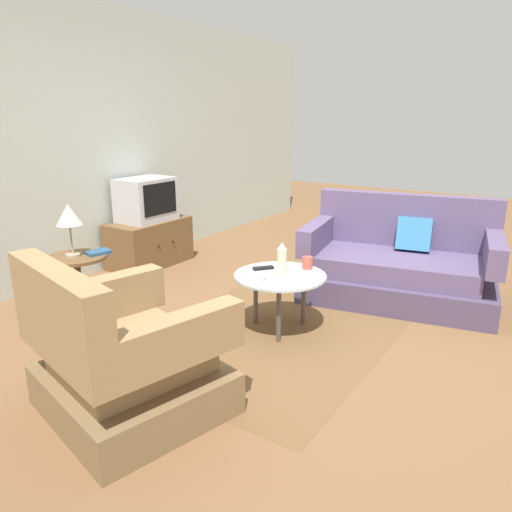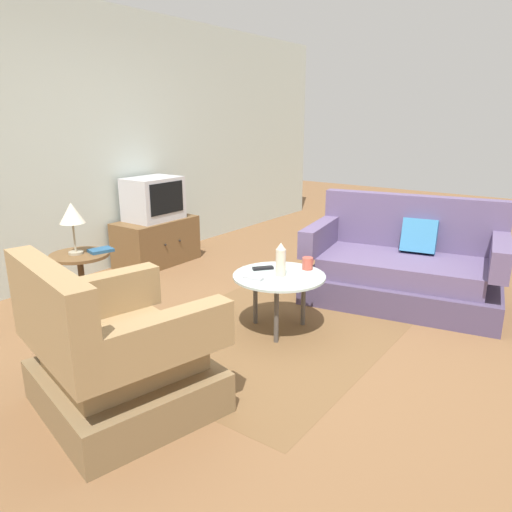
{
  "view_description": "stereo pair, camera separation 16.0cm",
  "coord_description": "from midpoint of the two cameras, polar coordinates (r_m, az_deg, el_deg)",
  "views": [
    {
      "loc": [
        -2.92,
        -1.75,
        1.63
      ],
      "look_at": [
        0.15,
        0.28,
        0.55
      ],
      "focal_mm": 33.98,
      "sensor_mm": 36.0,
      "label": 1
    },
    {
      "loc": [
        -2.83,
        -1.88,
        1.63
      ],
      "look_at": [
        0.15,
        0.28,
        0.55
      ],
      "focal_mm": 33.98,
      "sensor_mm": 36.0,
      "label": 2
    }
  ],
  "objects": [
    {
      "name": "book",
      "position": [
        4.12,
        -19.15,
        0.43
      ],
      "size": [
        0.21,
        0.17,
        0.03
      ],
      "rotation": [
        0.0,
        0.0,
        -0.26
      ],
      "color": "navy",
      "rests_on": "side_table"
    },
    {
      "name": "tv_remote_dark",
      "position": [
        3.82,
        -0.34,
        -1.43
      ],
      "size": [
        0.16,
        0.14,
        0.02
      ],
      "rotation": [
        0.0,
        0.0,
        2.46
      ],
      "color": "black",
      "rests_on": "coffee_table"
    },
    {
      "name": "tv_stand",
      "position": [
        5.56,
        -13.24,
        1.54
      ],
      "size": [
        0.91,
        0.52,
        0.5
      ],
      "color": "brown",
      "rests_on": "ground"
    },
    {
      "name": "area_rug",
      "position": [
        3.87,
        1.56,
        -8.57
      ],
      "size": [
        2.41,
        1.67,
        0.0
      ],
      "primitive_type": "cube",
      "color": "brown",
      "rests_on": "ground"
    },
    {
      "name": "coffee_table",
      "position": [
        3.71,
        1.6,
        -2.86
      ],
      "size": [
        0.71,
        0.71,
        0.45
      ],
      "color": "#B2C6C1",
      "rests_on": "ground"
    },
    {
      "name": "ground_plane",
      "position": [
        3.77,
        1.05,
        -9.28
      ],
      "size": [
        16.0,
        16.0,
        0.0
      ],
      "primitive_type": "plane",
      "color": "brown"
    },
    {
      "name": "side_table",
      "position": [
        4.17,
        -21.24,
        -2.04
      ],
      "size": [
        0.47,
        0.47,
        0.55
      ],
      "color": "brown",
      "rests_on": "ground"
    },
    {
      "name": "mug",
      "position": [
        3.85,
        4.93,
        -0.79
      ],
      "size": [
        0.13,
        0.08,
        0.1
      ],
      "color": "#B74C3D",
      "rests_on": "coffee_table"
    },
    {
      "name": "tv_remote_silver",
      "position": [
        3.59,
        -1.44,
        -2.61
      ],
      "size": [
        0.06,
        0.16,
        0.02
      ],
      "rotation": [
        0.0,
        0.0,
        1.65
      ],
      "color": "#B2B2B7",
      "rests_on": "coffee_table"
    },
    {
      "name": "couch",
      "position": [
        4.56,
        15.54,
        -1.19
      ],
      "size": [
        1.18,
        1.78,
        0.92
      ],
      "rotation": [
        0.0,
        0.0,
        1.75
      ],
      "color": "#4B3E5C",
      "rests_on": "ground"
    },
    {
      "name": "vase",
      "position": [
        3.64,
        1.81,
        -0.42
      ],
      "size": [
        0.08,
        0.08,
        0.26
      ],
      "color": "beige",
      "rests_on": "coffee_table"
    },
    {
      "name": "back_wall",
      "position": [
        5.17,
        -23.28,
        11.95
      ],
      "size": [
        9.0,
        0.12,
        2.7
      ],
      "primitive_type": "cube",
      "color": "#B2BCB2",
      "rests_on": "ground"
    },
    {
      "name": "armchair",
      "position": [
        2.86,
        -17.03,
        -11.77
      ],
      "size": [
        1.07,
        1.11,
        0.92
      ],
      "rotation": [
        0.0,
        0.0,
        -1.81
      ],
      "color": "brown",
      "rests_on": "ground"
    },
    {
      "name": "table_lamp",
      "position": [
        4.05,
        -22.25,
        4.33
      ],
      "size": [
        0.2,
        0.2,
        0.42
      ],
      "color": "#9E937A",
      "rests_on": "side_table"
    },
    {
      "name": "television",
      "position": [
        5.46,
        -13.63,
        6.48
      ],
      "size": [
        0.59,
        0.43,
        0.47
      ],
      "color": "#B7B7BC",
      "rests_on": "tv_stand"
    }
  ]
}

